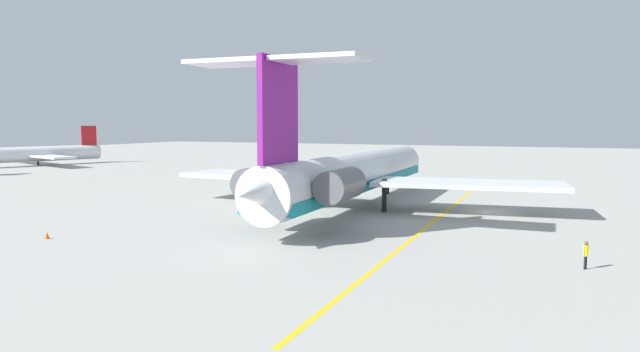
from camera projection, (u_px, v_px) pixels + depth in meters
The scene contains 7 objects.
ground at pixel (490, 212), 56.37m from camera, with size 332.45×332.45×0.00m, color #9E9E99.
main_jetliner at pixel (351, 174), 57.69m from camera, with size 46.79×41.62×13.64m.
airliner_mid_left at pixel (34, 154), 117.85m from camera, with size 26.93×27.01×8.24m.
ground_crew_near_nose at pixel (586, 252), 34.30m from camera, with size 0.38×0.28×1.73m.
safety_cone_nose at pixel (47, 235), 43.45m from camera, with size 0.40×0.40×0.55m, color #EA590F.
safety_cone_tail at pixel (274, 179), 87.59m from camera, with size 0.40×0.40×0.55m, color #EA590F.
taxiway_centreline at pixel (443, 214), 55.58m from camera, with size 72.56×0.36×0.01m, color gold.
Camera 1 is at (-57.88, -6.96, 8.83)m, focal length 31.90 mm.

